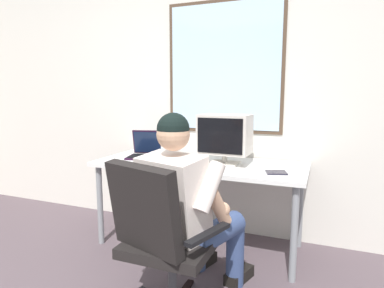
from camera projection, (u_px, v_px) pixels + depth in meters
wall_rear at (193, 92)px, 3.09m from camera, size 5.72×0.08×2.57m
desk at (199, 170)px, 2.73m from camera, size 1.72×0.70×0.72m
office_chair at (160, 232)px, 1.83m from camera, size 0.65×0.64×0.92m
person_seated at (188, 204)px, 2.02m from camera, size 0.65×0.83×1.18m
crt_monitor at (225, 135)px, 2.62m from camera, size 0.41×0.27×0.40m
laptop at (148, 150)px, 2.96m from camera, size 0.38×0.35×0.23m
wine_glass at (165, 150)px, 2.69m from camera, size 0.08×0.08×0.16m
cd_case at (276, 172)px, 2.36m from camera, size 0.17×0.16×0.01m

